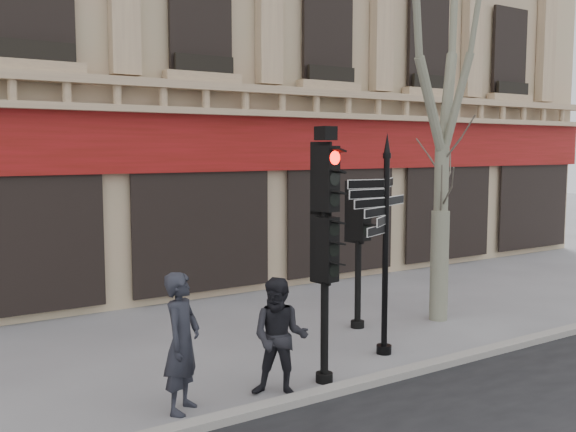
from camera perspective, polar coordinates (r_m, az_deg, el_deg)
name	(u,v)px	position (r m, az deg, el deg)	size (l,w,h in m)	color
ground	(330,356)	(11.05, 3.78, -12.31)	(80.00, 80.00, 0.00)	slate
kerb	(386,377)	(10.01, 8.73, -13.98)	(80.00, 0.25, 0.12)	gray
fingerpost	(386,207)	(10.77, 8.72, 0.80)	(1.91, 1.91, 3.73)	black
traffic_signal_main	(325,223)	(9.34, 3.32, -0.62)	(0.45, 0.35, 3.79)	black
traffic_signal_secondary	(359,229)	(12.37, 6.29, -1.13)	(0.52, 0.41, 2.78)	black
plane_tree	(446,16)	(13.40, 13.83, 16.89)	(3.24, 3.24, 8.61)	gray
pedestrian_a	(182,342)	(8.69, -9.40, -11.02)	(0.68, 0.45, 1.87)	black
pedestrian_b	(280,337)	(9.11, -0.72, -10.74)	(0.82, 0.64, 1.69)	black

